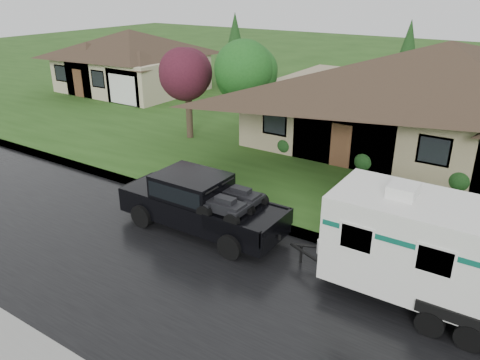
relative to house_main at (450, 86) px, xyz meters
name	(u,v)px	position (x,y,z in m)	size (l,w,h in m)	color
ground	(266,263)	(-2.29, -13.84, -3.59)	(140.00, 140.00, 0.00)	#244917
road	(231,295)	(-2.29, -15.84, -3.59)	(140.00, 8.00, 0.01)	black
curb	(298,232)	(-2.29, -11.59, -3.52)	(140.00, 0.50, 0.15)	gray
lawn	(400,140)	(-2.29, 1.16, -3.52)	(140.00, 26.00, 0.15)	#244917
house_main	(450,86)	(0.00, 0.00, 0.00)	(19.44, 10.80, 6.90)	gray
house_far	(132,55)	(-24.07, 2.02, -0.62)	(10.80, 8.64, 5.80)	#B9AA89
tree_left_green	(246,74)	(-9.11, -4.46, 0.39)	(3.34, 3.34, 5.53)	#382B1E
tree_red	(188,76)	(-12.45, -5.15, 0.05)	(3.04, 3.04, 5.04)	#382B1E
shrub_row	(410,168)	(-0.29, -4.54, -2.94)	(13.60, 1.00, 1.00)	#143814
pickup_truck	(199,201)	(-5.51, -13.19, -2.48)	(6.20, 2.35, 2.07)	black
travel_trailer	(469,258)	(3.30, -13.19, -1.77)	(7.64, 2.68, 3.43)	white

